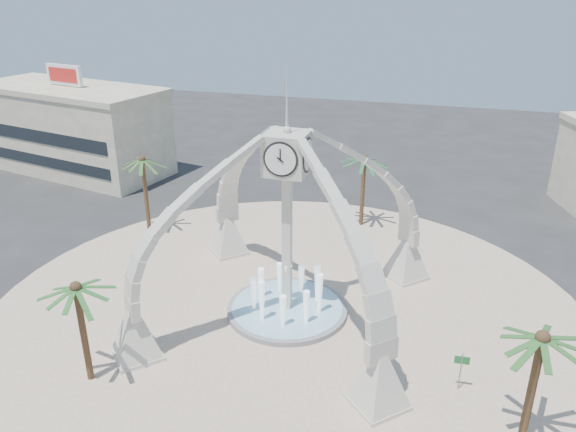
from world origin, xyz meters
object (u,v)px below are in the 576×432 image
(street_sign, at_px, (461,364))
(fountain, at_px, (287,308))
(palm_south, at_px, (76,289))
(clock_tower, at_px, (287,224))
(palm_east, at_px, (542,339))
(palm_north, at_px, (364,159))
(palm_west, at_px, (142,160))

(street_sign, bearing_deg, fountain, 153.86)
(palm_south, bearing_deg, clock_tower, 48.32)
(palm_east, relative_size, street_sign, 2.97)
(fountain, relative_size, palm_east, 1.16)
(palm_east, xyz_separation_m, street_sign, (-2.96, 3.09, -4.34))
(palm_north, bearing_deg, street_sign, -66.42)
(clock_tower, bearing_deg, palm_north, 81.80)
(clock_tower, distance_m, palm_north, 15.80)
(palm_west, distance_m, palm_north, 18.84)
(palm_west, bearing_deg, clock_tower, -30.15)
(palm_east, height_order, street_sign, palm_east)
(palm_west, relative_size, palm_south, 1.11)
(palm_east, xyz_separation_m, palm_west, (-29.41, 16.64, 0.54))
(palm_north, height_order, street_sign, palm_north)
(fountain, xyz_separation_m, street_sign, (11.10, -4.63, 1.37))
(palm_east, bearing_deg, palm_south, -175.26)
(fountain, height_order, palm_south, palm_south)
(clock_tower, relative_size, palm_north, 2.55)
(fountain, bearing_deg, street_sign, -22.66)
(palm_west, bearing_deg, palm_south, -69.84)
(palm_east, bearing_deg, palm_north, 116.82)
(clock_tower, distance_m, street_sign, 12.97)
(clock_tower, distance_m, palm_south, 12.87)
(fountain, bearing_deg, palm_east, -28.77)
(palm_north, distance_m, street_sign, 22.58)
(palm_north, bearing_deg, palm_west, -159.08)
(clock_tower, height_order, street_sign, clock_tower)
(palm_west, xyz_separation_m, palm_south, (6.80, -18.51, -0.73))
(palm_east, bearing_deg, palm_west, 150.50)
(palm_south, bearing_deg, palm_north, 66.83)
(fountain, bearing_deg, palm_south, -131.68)
(clock_tower, distance_m, fountain, 6.20)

